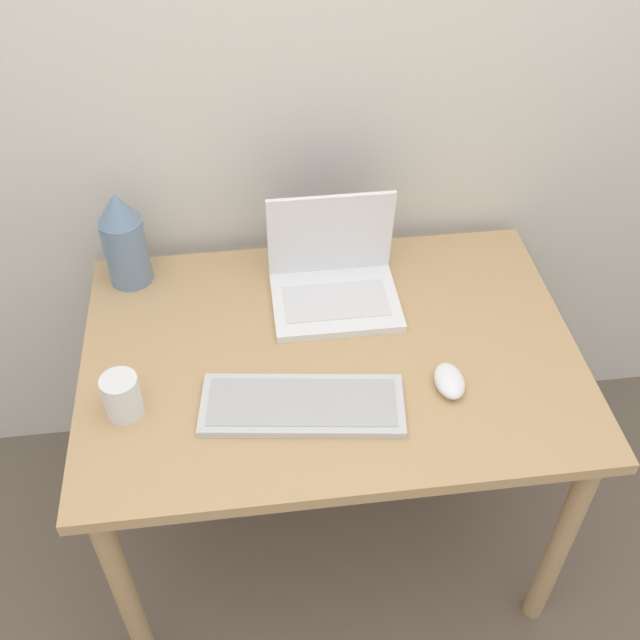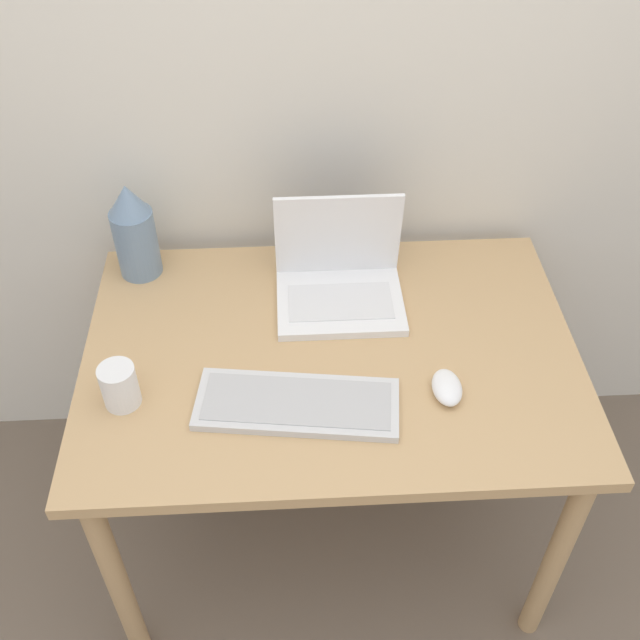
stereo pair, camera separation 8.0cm
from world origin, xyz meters
name	(u,v)px [view 1 (the left image)]	position (x,y,z in m)	size (l,w,h in m)	color
wall_back	(306,29)	(0.00, 0.84, 1.25)	(6.00, 0.05, 2.50)	silver
desk	(330,376)	(0.00, 0.39, 0.62)	(1.10, 0.77, 0.71)	tan
laptop	(334,278)	(0.03, 0.57, 0.76)	(0.30, 0.24, 0.25)	white
keyboard	(302,405)	(-0.08, 0.22, 0.72)	(0.44, 0.21, 0.02)	silver
mouse	(449,381)	(0.23, 0.24, 0.73)	(0.06, 0.10, 0.04)	white
vase	(124,239)	(-0.45, 0.69, 0.83)	(0.10, 0.10, 0.25)	slate
mug	(122,396)	(-0.44, 0.26, 0.76)	(0.08, 0.08, 0.10)	white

